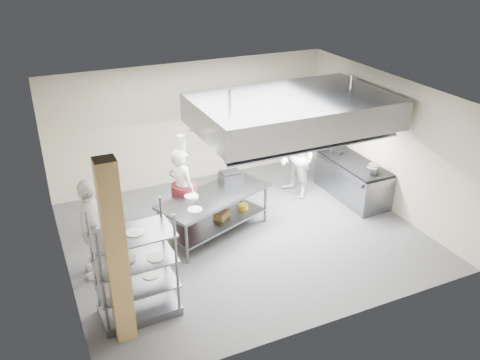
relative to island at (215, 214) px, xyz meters
name	(u,v)px	position (x,y,z in m)	size (l,w,h in m)	color
floor	(243,235)	(0.51, -0.30, -0.46)	(7.00, 7.00, 0.00)	#3C3C3E
ceiling	(243,95)	(0.51, -0.30, 2.54)	(7.00, 7.00, 0.00)	silver
wall_back	(192,123)	(0.51, 2.70, 1.04)	(7.00, 7.00, 0.00)	#B1A68C
wall_left	(57,205)	(-2.99, -0.30, 1.04)	(6.00, 6.00, 0.00)	#B1A68C
wall_right	(386,142)	(4.01, -0.30, 1.04)	(6.00, 6.00, 0.00)	#B1A68C
column	(116,254)	(-2.39, -2.20, 1.04)	(0.30, 0.30, 3.00)	tan
exhaust_hood	(293,111)	(1.81, 0.10, 1.94)	(4.00, 2.50, 0.60)	gray
hood_strip_a	(253,132)	(0.91, 0.10, 1.62)	(1.60, 0.12, 0.04)	white
hood_strip_b	(329,120)	(2.71, 0.10, 1.62)	(1.60, 0.12, 0.04)	white
wall_shelf	(260,115)	(2.31, 2.54, 1.04)	(1.50, 0.28, 0.04)	gray
island	(215,214)	(0.00, 0.00, 0.00)	(2.38, 0.99, 0.91)	slate
island_worktop	(214,196)	(0.00, 0.00, 0.42)	(2.38, 0.99, 0.06)	gray
island_undershelf	(215,221)	(0.00, 0.00, -0.16)	(2.19, 0.89, 0.04)	gray
pass_rack	(135,266)	(-2.07, -1.81, 0.49)	(1.26, 0.74, 1.89)	slate
cooking_range	(352,180)	(3.59, 0.20, -0.04)	(0.80, 2.00, 0.84)	slate
range_top	(354,163)	(3.59, 0.20, 0.41)	(0.78, 1.96, 0.06)	black
chef_head	(182,190)	(-0.54, 0.45, 0.47)	(0.67, 0.44, 1.84)	white
chef_line	(297,158)	(2.41, 0.81, 0.50)	(0.93, 0.72, 1.91)	silver
chef_plating	(92,228)	(-2.49, -0.39, 0.50)	(1.12, 0.47, 1.91)	silver
griddle	(231,177)	(0.53, 0.38, 0.57)	(0.45, 0.35, 0.22)	slate
wicker_basket	(222,214)	(0.17, 0.03, -0.06)	(0.33, 0.23, 0.15)	brown
stockpot	(374,168)	(3.65, -0.43, 0.53)	(0.25, 0.25, 0.17)	gray
plate_stack	(137,283)	(-2.07, -1.81, 0.15)	(0.28, 0.28, 0.05)	white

